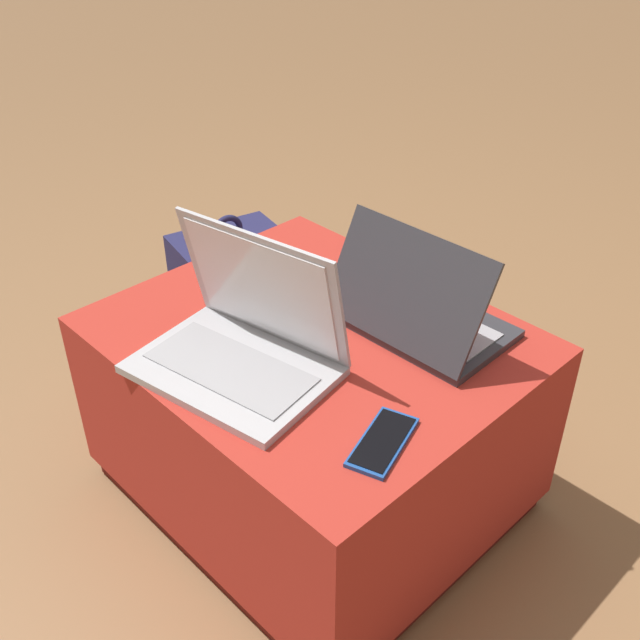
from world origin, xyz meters
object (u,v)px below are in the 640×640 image
at_px(laptop_near, 243,341).
at_px(cell_phone, 383,442).
at_px(backpack, 231,300).
at_px(laptop_far, 416,311).

relative_size(laptop_near, cell_phone, 2.33).
relative_size(cell_phone, backpack, 0.38).
height_order(laptop_far, backpack, laptop_far).
bearing_deg(laptop_far, cell_phone, 119.78).
height_order(laptop_near, cell_phone, laptop_near).
bearing_deg(cell_phone, backpack, -40.09).
relative_size(laptop_far, cell_phone, 2.03).
height_order(laptop_near, backpack, laptop_near).
distance_m(laptop_far, backpack, 0.73).
bearing_deg(cell_phone, laptop_near, -13.98).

